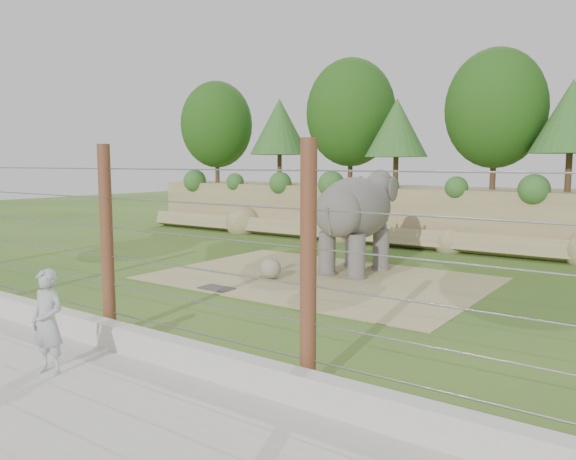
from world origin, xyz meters
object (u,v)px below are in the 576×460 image
Objects in this scene: barrier_fence at (107,241)px; elephant at (355,223)px; zookeeper at (48,322)px; stone_ball at (271,268)px.

elephant is at bearing 84.06° from barrier_fence.
barrier_fence is 11.15× the size of zookeeper.
elephant is 11.02m from zookeeper.
barrier_fence is (-0.94, -8.99, 0.35)m from elephant.
elephant reaches higher than stone_ball.
elephant is 6.23× the size of stone_ball.
stone_ball is 0.03× the size of barrier_fence.
stone_ball is at bearing 95.77° from barrier_fence.
barrier_fence is at bearing -84.23° from stone_ball.
zookeeper is at bearing -90.28° from elephant.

